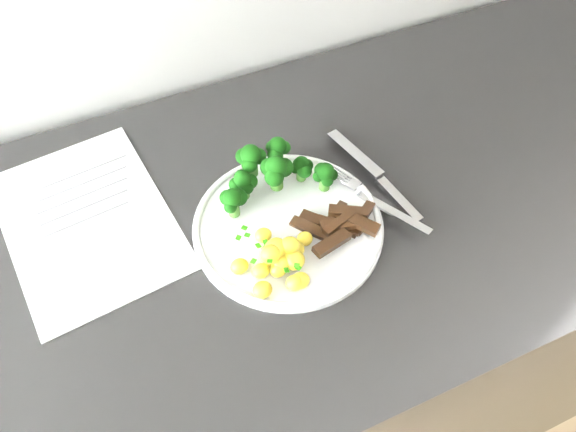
# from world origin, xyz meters

# --- Properties ---
(counter) EXTENTS (2.51, 0.63, 0.94)m
(counter) POSITION_xyz_m (0.07, 1.66, 0.47)
(counter) COLOR black
(counter) RESTS_ON ground
(recipe_paper) EXTENTS (0.25, 0.33, 0.00)m
(recipe_paper) POSITION_xyz_m (-0.16, 1.77, 0.94)
(recipe_paper) COLOR silver
(recipe_paper) RESTS_ON counter
(plate) EXTENTS (0.27, 0.27, 0.02)m
(plate) POSITION_xyz_m (0.09, 1.64, 0.95)
(plate) COLOR white
(plate) RESTS_ON counter
(broccoli) EXTENTS (0.17, 0.10, 0.07)m
(broccoli) POSITION_xyz_m (0.10, 1.71, 0.99)
(broccoli) COLOR #305C1C
(broccoli) RESTS_ON plate
(potatoes) EXTENTS (0.12, 0.11, 0.04)m
(potatoes) POSITION_xyz_m (0.06, 1.59, 0.97)
(potatoes) COLOR #FFEE3A
(potatoes) RESTS_ON plate
(beef_strips) EXTENTS (0.13, 0.09, 0.02)m
(beef_strips) POSITION_xyz_m (0.16, 1.61, 0.96)
(beef_strips) COLOR black
(beef_strips) RESTS_ON plate
(fork) EXTENTS (0.09, 0.17, 0.02)m
(fork) POSITION_xyz_m (0.23, 1.62, 0.96)
(fork) COLOR #BCBCC1
(fork) RESTS_ON plate
(knife) EXTENTS (0.05, 0.21, 0.02)m
(knife) POSITION_xyz_m (0.25, 1.65, 0.95)
(knife) COLOR #BCBCC1
(knife) RESTS_ON plate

